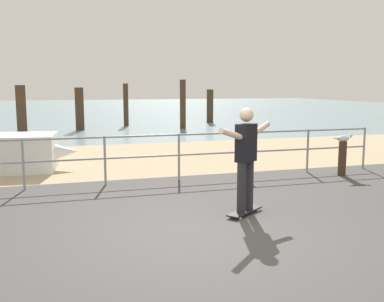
% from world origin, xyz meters
% --- Properties ---
extents(ground_plane, '(24.00, 10.00, 0.04)m').
position_xyz_m(ground_plane, '(0.00, -1.00, 0.00)').
color(ground_plane, '#474444').
rests_on(ground_plane, ground).
extents(beach_strip, '(24.00, 6.00, 0.04)m').
position_xyz_m(beach_strip, '(0.00, 7.00, 0.00)').
color(beach_strip, tan).
rests_on(beach_strip, ground).
extents(sea_surface, '(72.00, 50.00, 0.04)m').
position_xyz_m(sea_surface, '(0.00, 35.00, 0.00)').
color(sea_surface, '#75939E').
rests_on(sea_surface, ground).
extents(railing_fence, '(12.80, 0.05, 1.05)m').
position_xyz_m(railing_fence, '(-0.89, 3.60, 0.70)').
color(railing_fence, gray).
rests_on(railing_fence, ground).
extents(skateboard, '(0.77, 0.63, 0.08)m').
position_xyz_m(skateboard, '(1.03, 0.76, 0.07)').
color(skateboard, black).
rests_on(skateboard, ground).
extents(skateboarder, '(1.23, 0.91, 1.65)m').
position_xyz_m(skateboarder, '(1.03, 0.76, 1.02)').
color(skateboarder, '#26262B').
rests_on(skateboarder, skateboard).
extents(bollard_short, '(0.18, 0.18, 0.81)m').
position_xyz_m(bollard_short, '(4.44, 3.00, 0.40)').
color(bollard_short, '#422D1E').
rests_on(bollard_short, ground).
extents(seagull, '(0.49, 0.14, 0.18)m').
position_xyz_m(seagull, '(4.45, 3.00, 0.88)').
color(seagull, white).
rests_on(seagull, bollard_short).
extents(groyne_post_2, '(0.39, 0.39, 2.09)m').
position_xyz_m(groyne_post_2, '(-3.16, 13.57, 1.05)').
color(groyne_post_2, '#422D1E').
rests_on(groyne_post_2, ground).
extents(groyne_post_3, '(0.40, 0.40, 1.99)m').
position_xyz_m(groyne_post_3, '(-0.78, 15.60, 0.99)').
color(groyne_post_3, '#422D1E').
rests_on(groyne_post_3, ground).
extents(groyne_post_4, '(0.25, 0.25, 2.18)m').
position_xyz_m(groyne_post_4, '(1.61, 17.19, 1.09)').
color(groyne_post_4, '#422D1E').
rests_on(groyne_post_4, ground).
extents(groyne_post_5, '(0.28, 0.28, 2.35)m').
position_xyz_m(groyne_post_5, '(4.00, 14.91, 1.18)').
color(groyne_post_5, '#422D1E').
rests_on(groyne_post_5, ground).
extents(groyne_post_6, '(0.37, 0.37, 1.86)m').
position_xyz_m(groyne_post_6, '(6.38, 17.80, 0.93)').
color(groyne_post_6, '#422D1E').
rests_on(groyne_post_6, ground).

